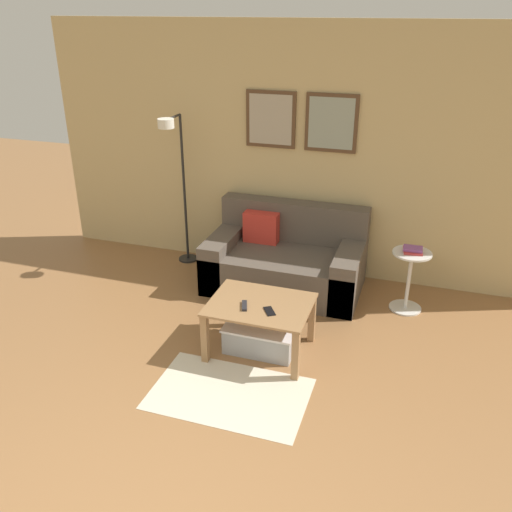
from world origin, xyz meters
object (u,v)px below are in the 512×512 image
at_px(storage_bin, 262,335).
at_px(remote_control, 244,306).
at_px(couch, 286,261).
at_px(side_table, 409,275).
at_px(coffee_table, 260,313).
at_px(floor_lamp, 176,171).
at_px(book_stack, 413,250).
at_px(cell_phone, 269,311).

relative_size(storage_bin, remote_control, 4.01).
bearing_deg(couch, storage_bin, -84.46).
bearing_deg(side_table, remote_control, -135.91).
distance_m(coffee_table, floor_lamp, 1.99).
height_order(side_table, book_stack, book_stack).
relative_size(couch, coffee_table, 1.86).
xyz_separation_m(book_stack, cell_phone, (-1.01, -1.21, -0.16)).
bearing_deg(cell_phone, book_stack, 16.82).
xyz_separation_m(storage_bin, cell_phone, (0.11, -0.15, 0.34)).
bearing_deg(couch, floor_lamp, 175.90).
distance_m(remote_control, cell_phone, 0.21).
xyz_separation_m(side_table, book_stack, (0.00, 0.01, 0.26)).
distance_m(storage_bin, remote_control, 0.39).
xyz_separation_m(couch, cell_phone, (0.22, -1.30, 0.18)).
bearing_deg(floor_lamp, coffee_table, -44.10).
bearing_deg(coffee_table, cell_phone, -42.34).
xyz_separation_m(couch, book_stack, (1.23, -0.09, 0.34)).
distance_m(storage_bin, book_stack, 1.62).
relative_size(couch, floor_lamp, 0.93).
bearing_deg(floor_lamp, side_table, -4.56).
height_order(couch, floor_lamp, floor_lamp).
bearing_deg(couch, remote_control, -89.72).
bearing_deg(remote_control, side_table, 25.10).
distance_m(couch, side_table, 1.24).
bearing_deg(floor_lamp, storage_bin, -42.97).
bearing_deg(couch, book_stack, -4.42).
height_order(coffee_table, floor_lamp, floor_lamp).
bearing_deg(side_table, book_stack, 88.02).
xyz_separation_m(floor_lamp, remote_control, (1.23, -1.38, -0.62)).
distance_m(coffee_table, side_table, 1.56).
xyz_separation_m(storage_bin, side_table, (1.12, 1.05, 0.24)).
height_order(coffee_table, storage_bin, coffee_table).
height_order(couch, coffee_table, couch).
relative_size(couch, storage_bin, 2.57).
relative_size(book_stack, cell_phone, 1.38).
relative_size(side_table, remote_control, 3.97).
relative_size(coffee_table, cell_phone, 5.93).
distance_m(coffee_table, storage_bin, 0.25).
distance_m(side_table, remote_control, 1.71).
bearing_deg(coffee_table, book_stack, 44.68).
xyz_separation_m(coffee_table, storage_bin, (0.00, 0.05, -0.25)).
relative_size(floor_lamp, side_table, 2.78).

